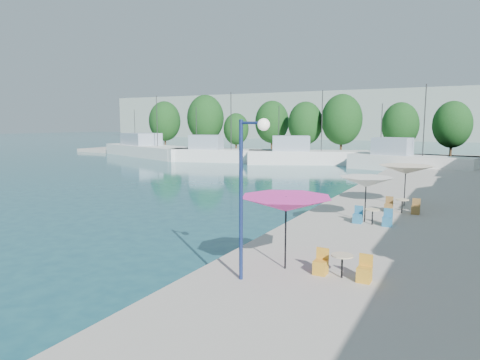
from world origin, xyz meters
The scene contains 21 objects.
quay_far centered at (-8.00, 67.00, 0.30)m, with size 90.00×16.00×0.60m, color #AFA89E.
hill_west centered at (-30.00, 160.00, 8.00)m, with size 180.00×40.00×16.00m, color #909D91.
trawler_01 centered at (-33.42, 57.03, 1.07)m, with size 23.07×13.64×10.20m.
trawler_02 centered at (-17.99, 53.90, 1.07)m, with size 15.28×7.44×10.20m.
trawler_03 centered at (-5.83, 56.54, 1.07)m, with size 16.66×10.49×10.20m.
trawler_04 centered at (7.30, 54.13, 1.07)m, with size 14.20×5.83×10.20m.
tree_01 centered at (-39.33, 68.76, 5.86)m, with size 6.16×6.16×9.12m.
tree_02 centered at (-29.64, 68.44, 6.40)m, with size 6.78×6.78×10.04m.
tree_03 centered at (-23.40, 68.84, 4.44)m, with size 4.50×4.50×6.67m.
tree_04 centered at (-17.35, 70.97, 5.68)m, with size 5.95×5.95×8.80m.
tree_05 centered at (-10.51, 69.12, 5.45)m, with size 5.68×5.68×8.41m.
tree_06 centered at (-4.41, 68.90, 6.04)m, with size 6.37×6.37×9.43m.
tree_07 centered at (4.30, 69.20, 5.20)m, with size 5.39×5.39×7.97m.
tree_08 centered at (11.14, 71.73, 5.28)m, with size 5.48×5.48×8.12m.
umbrella_pink centered at (8.55, 14.65, 2.82)m, with size 3.09×3.09×2.47m.
umbrella_white centered at (9.39, 22.98, 2.61)m, with size 2.64×2.64×2.26m.
umbrella_cream centered at (10.52, 28.33, 2.77)m, with size 3.18×3.18×2.42m.
cafe_table_01 centered at (10.48, 14.69, 0.89)m, with size 1.82×0.70×0.76m.
cafe_table_02 centered at (9.84, 22.53, 0.89)m, with size 1.82×0.70×0.76m.
cafe_table_03 centered at (10.71, 26.10, 0.89)m, with size 1.82×0.70×0.76m.
street_lamp centered at (8.03, 13.02, 4.09)m, with size 1.04×0.36×5.03m.
Camera 1 is at (13.87, 1.65, 5.49)m, focal length 32.00 mm.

